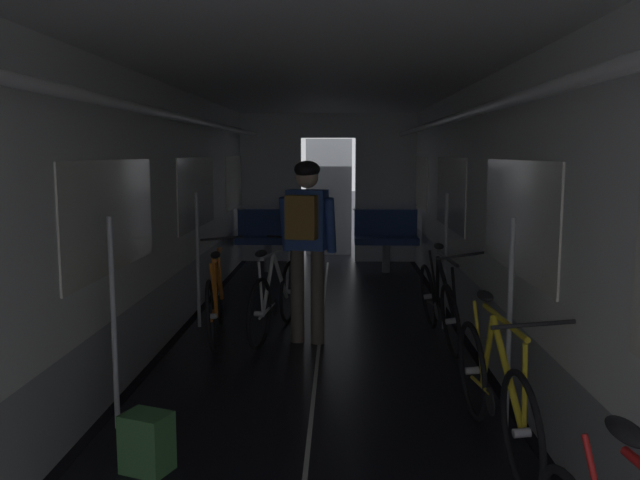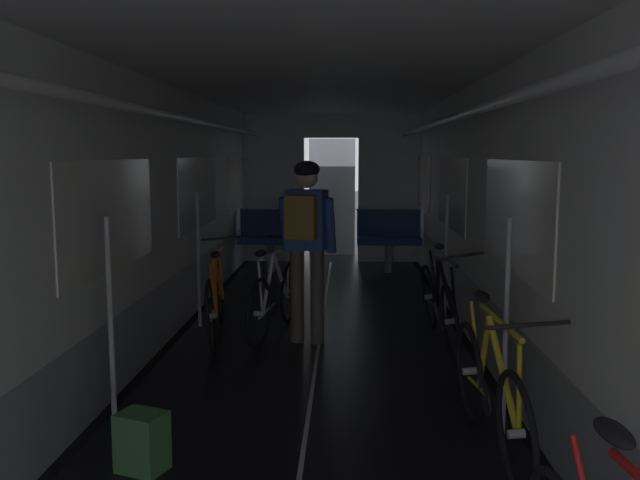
% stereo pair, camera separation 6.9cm
% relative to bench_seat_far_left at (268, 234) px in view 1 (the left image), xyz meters
% --- Properties ---
extents(train_car_shell, '(3.14, 12.34, 2.57)m').
position_rel_bench_seat_far_left_xyz_m(train_car_shell, '(0.90, -4.47, 1.13)').
color(train_car_shell, black).
rests_on(train_car_shell, ground).
extents(bench_seat_far_left, '(0.98, 0.51, 0.95)m').
position_rel_bench_seat_far_left_xyz_m(bench_seat_far_left, '(0.00, 0.00, 0.00)').
color(bench_seat_far_left, gray).
rests_on(bench_seat_far_left, ground).
extents(bench_seat_far_right, '(0.98, 0.51, 0.95)m').
position_rel_bench_seat_far_left_xyz_m(bench_seat_far_right, '(1.80, 0.00, 0.00)').
color(bench_seat_far_right, gray).
rests_on(bench_seat_far_right, ground).
extents(bicycle_orange, '(0.44, 1.69, 0.95)m').
position_rel_bench_seat_far_left_xyz_m(bicycle_orange, '(-0.12, -3.77, -0.18)').
color(bicycle_orange, black).
rests_on(bicycle_orange, ground).
extents(bicycle_yellow, '(0.44, 1.69, 0.95)m').
position_rel_bench_seat_far_left_xyz_m(bicycle_yellow, '(2.03, -6.24, -0.18)').
color(bicycle_yellow, black).
rests_on(bicycle_yellow, ground).
extents(bicycle_black, '(0.44, 1.69, 0.96)m').
position_rel_bench_seat_far_left_xyz_m(bicycle_black, '(2.05, -3.86, -0.19)').
color(bicycle_black, black).
rests_on(bicycle_black, ground).
extents(person_cyclist_aisle, '(0.56, 0.45, 1.73)m').
position_rel_bench_seat_far_left_xyz_m(person_cyclist_aisle, '(0.78, -3.95, 0.50)').
color(person_cyclist_aisle, brown).
rests_on(person_cyclist_aisle, ground).
extents(bicycle_white_in_aisle, '(0.49, 1.67, 0.94)m').
position_rel_bench_seat_far_left_xyz_m(bicycle_white_in_aisle, '(0.46, -3.68, -0.18)').
color(bicycle_white_in_aisle, black).
rests_on(bicycle_white_in_aisle, ground).
extents(backpack_on_floor, '(0.31, 0.28, 0.34)m').
position_rel_bench_seat_far_left_xyz_m(backpack_on_floor, '(0.00, -6.57, -0.40)').
color(backpack_on_floor, '#3D703D').
rests_on(backpack_on_floor, ground).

